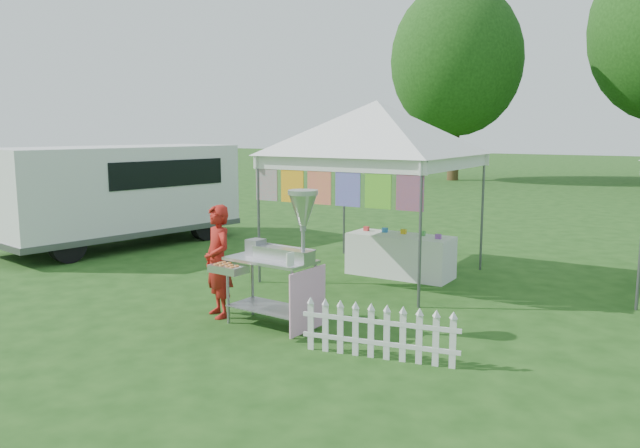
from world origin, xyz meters
The scene contains 8 objects.
ground centered at (0.00, 0.00, 0.00)m, with size 120.00×120.00×0.00m, color #1B4213.
canopy_main centered at (0.00, 3.49, 2.99)m, with size 4.24×4.24×3.45m.
tree_left centered at (-6.00, 24.00, 5.83)m, with size 6.40×6.40×9.53m.
donut_cart centered at (0.32, 0.27, 1.05)m, with size 1.33×0.83×1.79m.
vendor centered at (-0.73, 0.26, 0.76)m, with size 0.56×0.36×1.52m, color #A31A14.
cargo_van centered at (-6.05, 3.28, 1.16)m, with size 2.90×5.45×2.15m.
picket_fence centered at (1.83, -0.03, 0.29)m, with size 1.77×0.36×0.56m.
display_table centered at (0.38, 3.72, 0.36)m, with size 1.80×0.70×0.72m, color white.
Camera 1 is at (4.76, -5.99, 2.52)m, focal length 35.00 mm.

